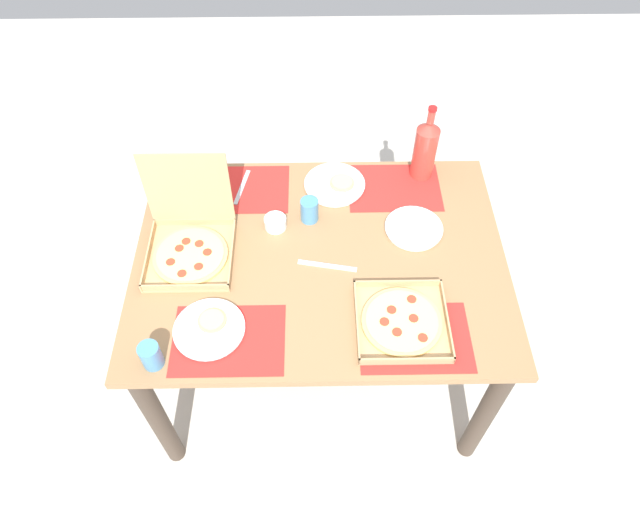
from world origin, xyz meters
name	(u,v)px	position (x,y,z in m)	size (l,w,h in m)	color
ground_plane	(320,359)	(0.00, 0.00, 0.00)	(6.00, 6.00, 0.00)	beige
dining_table	(320,276)	(0.00, 0.00, 0.65)	(1.32, 0.97, 0.77)	#3F3328
placemat_near_left	(229,340)	(-0.30, -0.34, 0.77)	(0.36, 0.26, 0.00)	red
placemat_near_right	(414,337)	(0.30, -0.34, 0.77)	(0.36, 0.26, 0.00)	red
placemat_far_left	(243,189)	(-0.30, 0.34, 0.77)	(0.36, 0.26, 0.00)	red
placemat_far_right	(394,188)	(0.30, 0.34, 0.77)	(0.36, 0.26, 0.00)	red
pizza_box_corner_left	(190,240)	(-0.46, 0.04, 0.82)	(0.30, 0.32, 0.34)	tan
pizza_box_corner_right	(402,322)	(0.26, -0.28, 0.78)	(0.30, 0.30, 0.04)	tan
plate_middle	(414,228)	(0.35, 0.12, 0.78)	(0.21, 0.21, 0.02)	white
plate_far_left	(335,184)	(0.07, 0.35, 0.78)	(0.24, 0.24, 0.03)	white
plate_near_right	(210,328)	(-0.36, -0.30, 0.78)	(0.23, 0.23, 0.03)	white
soda_bottle	(425,148)	(0.41, 0.41, 0.90)	(0.09, 0.09, 0.32)	#B2382D
cup_red	(309,210)	(-0.04, 0.18, 0.82)	(0.07, 0.07, 0.09)	teal
cup_spare	(151,356)	(-0.52, -0.41, 0.82)	(0.07, 0.07, 0.09)	teal
condiment_bowl	(275,223)	(-0.16, 0.14, 0.79)	(0.08, 0.08, 0.04)	white
knife_by_near_left	(327,266)	(0.02, -0.05, 0.77)	(0.21, 0.02, 0.01)	#B7B7BC
fork_by_near_right	(242,187)	(-0.30, 0.35, 0.77)	(0.19, 0.02, 0.01)	#B7B7BC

